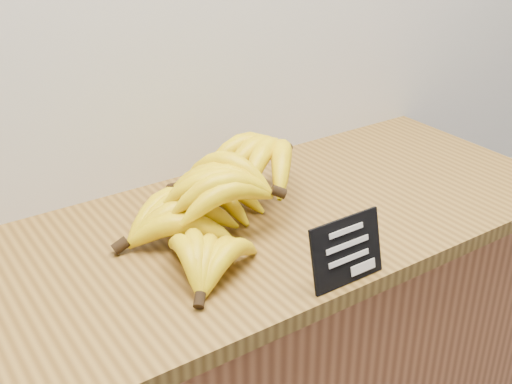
# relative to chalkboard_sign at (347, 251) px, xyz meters

# --- Properties ---
(counter_top) EXTENTS (1.35, 0.54, 0.03)m
(counter_top) POSITION_rel_chalkboard_sign_xyz_m (-0.04, 0.24, -0.07)
(counter_top) COLOR brown
(counter_top) RESTS_ON counter
(chalkboard_sign) EXTENTS (0.14, 0.03, 0.11)m
(chalkboard_sign) POSITION_rel_chalkboard_sign_xyz_m (0.00, 0.00, 0.00)
(chalkboard_sign) COLOR black
(chalkboard_sign) RESTS_ON counter_top
(banana_pile) EXTENTS (0.45, 0.37, 0.13)m
(banana_pile) POSITION_rel_chalkboard_sign_xyz_m (-0.08, 0.26, 0.00)
(banana_pile) COLOR yellow
(banana_pile) RESTS_ON counter_top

